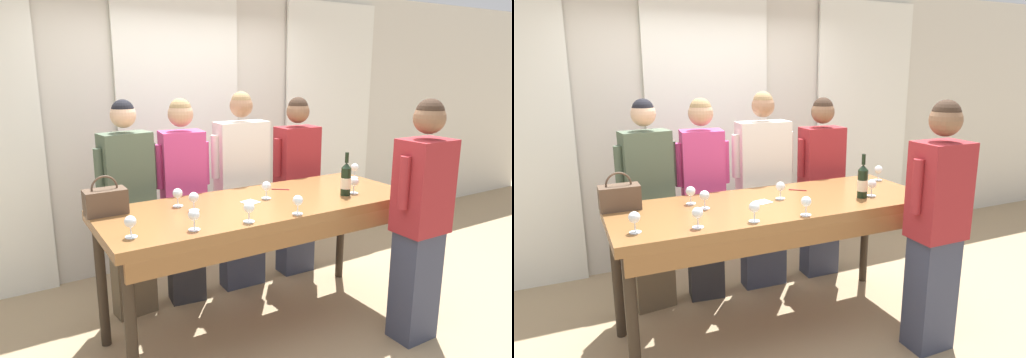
% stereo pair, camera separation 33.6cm
% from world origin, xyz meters
% --- Properties ---
extents(ground_plane, '(18.00, 18.00, 0.00)m').
position_xyz_m(ground_plane, '(0.00, 0.00, 0.00)').
color(ground_plane, tan).
extents(wall_back, '(12.00, 0.06, 2.80)m').
position_xyz_m(wall_back, '(0.00, 1.59, 1.40)').
color(wall_back, beige).
rests_on(wall_back, ground_plane).
extents(curtain_panel_center, '(1.25, 0.03, 2.69)m').
position_xyz_m(curtain_panel_center, '(0.00, 1.53, 1.34)').
color(curtain_panel_center, white).
rests_on(curtain_panel_center, ground_plane).
extents(curtain_panel_right, '(1.25, 0.03, 2.69)m').
position_xyz_m(curtain_panel_right, '(1.88, 1.53, 1.34)').
color(curtain_panel_right, white).
rests_on(curtain_panel_right, ground_plane).
extents(tasting_bar, '(2.35, 0.89, 1.01)m').
position_xyz_m(tasting_bar, '(0.00, -0.02, 0.91)').
color(tasting_bar, brown).
rests_on(tasting_bar, ground_plane).
extents(wine_bottle, '(0.08, 0.08, 0.33)m').
position_xyz_m(wine_bottle, '(0.64, -0.18, 1.13)').
color(wine_bottle, black).
rests_on(wine_bottle, tasting_bar).
extents(handbag, '(0.27, 0.15, 0.26)m').
position_xyz_m(handbag, '(-1.05, 0.28, 1.10)').
color(handbag, brown).
rests_on(handbag, tasting_bar).
extents(wine_glass_front_left, '(0.07, 0.07, 0.13)m').
position_xyz_m(wine_glass_front_left, '(-0.31, -0.35, 1.10)').
color(wine_glass_front_left, white).
rests_on(wine_glass_front_left, tasting_bar).
extents(wine_glass_front_mid, '(0.07, 0.07, 0.13)m').
position_xyz_m(wine_glass_front_mid, '(0.73, -0.17, 1.10)').
color(wine_glass_front_mid, white).
rests_on(wine_glass_front_mid, tasting_bar).
extents(wine_glass_front_right, '(0.07, 0.07, 0.13)m').
position_xyz_m(wine_glass_front_right, '(-0.57, 0.20, 1.10)').
color(wine_glass_front_right, white).
rests_on(wine_glass_front_right, tasting_bar).
extents(wine_glass_center_left, '(0.07, 0.07, 0.13)m').
position_xyz_m(wine_glass_center_left, '(0.07, 0.05, 1.10)').
color(wine_glass_center_left, white).
rests_on(wine_glass_center_left, tasting_bar).
extents(wine_glass_center_mid, '(0.07, 0.07, 0.13)m').
position_xyz_m(wine_glass_center_mid, '(-1.03, -0.24, 1.10)').
color(wine_glass_center_mid, white).
rests_on(wine_glass_center_mid, tasting_bar).
extents(wine_glass_center_right, '(0.07, 0.07, 0.13)m').
position_xyz_m(wine_glass_center_right, '(-0.67, -0.31, 1.10)').
color(wine_glass_center_right, white).
rests_on(wine_glass_center_right, tasting_bar).
extents(wine_glass_back_left, '(0.07, 0.07, 0.13)m').
position_xyz_m(wine_glass_back_left, '(-0.51, 0.05, 1.10)').
color(wine_glass_back_left, white).
rests_on(wine_glass_back_left, tasting_bar).
extents(wine_glass_back_mid, '(0.07, 0.07, 0.13)m').
position_xyz_m(wine_glass_back_mid, '(1.10, 0.22, 1.10)').
color(wine_glass_back_mid, white).
rests_on(wine_glass_back_mid, tasting_bar).
extents(wine_glass_back_right, '(0.07, 0.07, 0.13)m').
position_xyz_m(wine_glass_back_right, '(0.05, -0.37, 1.10)').
color(wine_glass_back_right, white).
rests_on(wine_glass_back_right, tasting_bar).
extents(napkin, '(0.13, 0.13, 0.00)m').
position_xyz_m(napkin, '(-0.09, 0.02, 1.01)').
color(napkin, white).
rests_on(napkin, tasting_bar).
extents(pen, '(0.12, 0.10, 0.01)m').
position_xyz_m(pen, '(0.30, 0.21, 1.01)').
color(pen, maroon).
rests_on(pen, tasting_bar).
extents(guest_olive_jacket, '(0.49, 0.25, 1.73)m').
position_xyz_m(guest_olive_jacket, '(-0.78, 0.71, 0.90)').
color(guest_olive_jacket, brown).
rests_on(guest_olive_jacket, ground_plane).
extents(guest_pink_top, '(0.46, 0.28, 1.73)m').
position_xyz_m(guest_pink_top, '(-0.33, 0.71, 0.90)').
color(guest_pink_top, '#28282D').
rests_on(guest_pink_top, ground_plane).
extents(guest_cream_sweater, '(0.57, 0.23, 1.77)m').
position_xyz_m(guest_cream_sweater, '(0.22, 0.71, 0.91)').
color(guest_cream_sweater, '#383D51').
rests_on(guest_cream_sweater, ground_plane).
extents(guest_striped_shirt, '(0.50, 0.25, 1.70)m').
position_xyz_m(guest_striped_shirt, '(0.82, 0.71, 0.89)').
color(guest_striped_shirt, '#383D51').
rests_on(guest_striped_shirt, ground_plane).
extents(host_pouring, '(0.46, 0.27, 1.76)m').
position_xyz_m(host_pouring, '(0.88, -0.69, 0.91)').
color(host_pouring, '#383D51').
rests_on(host_pouring, ground_plane).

